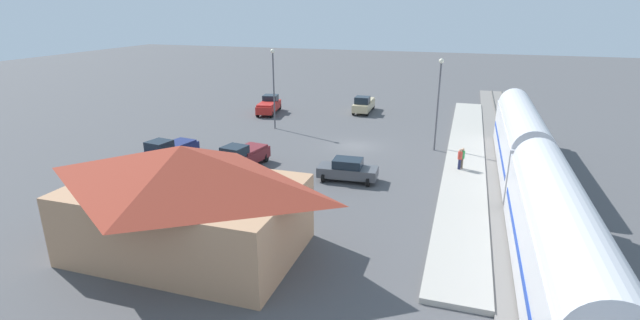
{
  "coord_description": "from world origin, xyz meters",
  "views": [
    {
      "loc": [
        -9.51,
        40.93,
        12.65
      ],
      "look_at": [
        1.11,
        7.88,
        1.0
      ],
      "focal_mm": 25.67,
      "sensor_mm": 36.0,
      "label": 1
    }
  ],
  "objects": [
    {
      "name": "railway_track",
      "position": [
        -14.0,
        0.0,
        0.09
      ],
      "size": [
        4.8,
        70.0,
        0.3
      ],
      "color": "slate",
      "rests_on": "ground"
    },
    {
      "name": "light_pole_lot_center",
      "position": [
        10.06,
        -3.82,
        5.29
      ],
      "size": [
        0.44,
        0.44,
        8.51
      ],
      "color": "#515156",
      "rests_on": "ground"
    },
    {
      "name": "light_pole_near_platform",
      "position": [
        -7.2,
        -0.97,
        5.22
      ],
      "size": [
        0.44,
        0.44,
        8.38
      ],
      "color": "#515156",
      "rests_on": "ground"
    },
    {
      "name": "sedan_charcoal",
      "position": [
        -1.5,
        9.11,
        0.88
      ],
      "size": [
        4.59,
        2.46,
        1.74
      ],
      "color": "#47494F",
      "rests_on": "ground"
    },
    {
      "name": "platform",
      "position": [
        -10.0,
        0.0,
        0.15
      ],
      "size": [
        3.2,
        46.0,
        0.3
      ],
      "color": "#A8A399",
      "rests_on": "ground"
    },
    {
      "name": "passenger_train",
      "position": [
        -14.0,
        20.35,
        2.86
      ],
      "size": [
        2.93,
        53.86,
        4.98
      ],
      "color": "silver",
      "rests_on": "railway_track"
    },
    {
      "name": "pickup_tan",
      "position": [
        2.62,
        -14.78,
        1.03
      ],
      "size": [
        2.11,
        5.45,
        2.14
      ],
      "color": "#C6B284",
      "rests_on": "ground"
    },
    {
      "name": "pickup_maroon",
      "position": [
        7.47,
        9.04,
        1.03
      ],
      "size": [
        2.75,
        5.63,
        2.14
      ],
      "color": "maroon",
      "rests_on": "ground"
    },
    {
      "name": "ground_plane",
      "position": [
        0.0,
        0.0,
        0.0
      ],
      "size": [
        200.0,
        200.0,
        0.0
      ],
      "primitive_type": "plane",
      "color": "#4C4C4F"
    },
    {
      "name": "pedestrian_on_platform",
      "position": [
        -9.56,
        4.67,
        1.28
      ],
      "size": [
        0.36,
        0.36,
        1.71
      ],
      "color": "#23284C",
      "rests_on": "platform"
    },
    {
      "name": "pickup_red",
      "position": [
        13.73,
        -10.56,
        1.03
      ],
      "size": [
        2.85,
        5.65,
        2.14
      ],
      "color": "red",
      "rests_on": "ground"
    },
    {
      "name": "pedestrian_waiting_far",
      "position": [
        -9.73,
        4.42,
        1.28
      ],
      "size": [
        0.36,
        0.36,
        1.71
      ],
      "color": "brown",
      "rests_on": "platform"
    },
    {
      "name": "station_building",
      "position": [
        4.0,
        22.0,
        3.11
      ],
      "size": [
        12.53,
        8.2,
        5.98
      ],
      "color": "tan",
      "rests_on": "ground"
    },
    {
      "name": "pickup_navy",
      "position": [
        14.12,
        9.62,
        1.03
      ],
      "size": [
        2.77,
        5.64,
        2.14
      ],
      "color": "navy",
      "rests_on": "ground"
    }
  ]
}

